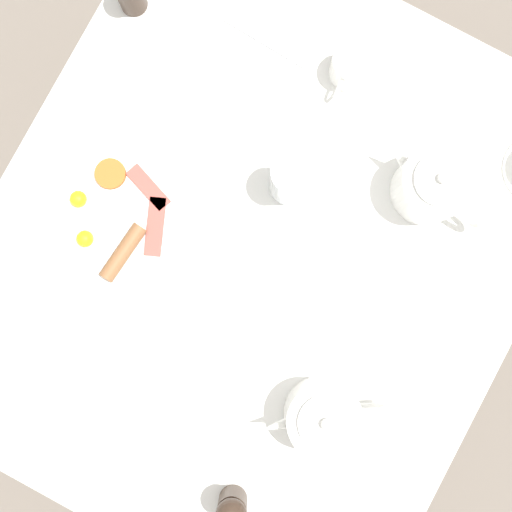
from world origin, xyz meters
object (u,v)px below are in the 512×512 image
Objects in this scene: breakfast_plate at (117,216)px; fork_by_plate at (265,41)px; knife_by_plate at (137,444)px; teacup_with_saucer_left at (49,337)px; teapot_near at (433,186)px; creamer_jug at (350,68)px; water_glass_tall at (290,180)px; pepper_grinder at (232,509)px; spoon_for_tea at (433,342)px; teapot_far at (323,417)px.

breakfast_plate is 0.40m from fork_by_plate.
teacup_with_saucer_left is at bearing -113.26° from knife_by_plate.
teapot_near reaches higher than fork_by_plate.
breakfast_plate is 0.47m from creamer_jug.
teacup_with_saucer_left is 0.68m from creamer_jug.
teapot_near reaches higher than creamer_jug.
water_glass_tall is 1.09× the size of pepper_grinder.
fork_by_plate is 0.73m from knife_by_plate.
spoon_for_tea is at bearing 56.77° from fork_by_plate.
teacup_with_saucer_left and creamer_jug have the same top height.
teacup_with_saucer_left is at bearing 61.56° from teapot_near.
teapot_near is 1.58× the size of teacup_with_saucer_left.
teapot_near reaches higher than spoon_for_tea.
water_glass_tall is at bearing 0.68° from creamer_jug.
teapot_far reaches higher than creamer_jug.
pepper_grinder reaches higher than breakfast_plate.
creamer_jug is at bearing -134.90° from spoon_for_tea.
teapot_near is at bearing 60.75° from creamer_jug.
teapot_near is at bearing 175.79° from pepper_grinder.
fork_by_plate is at bearing -91.10° from teapot_far.
knife_by_plate is at bearing -2.13° from water_glass_tall.
creamer_jug is at bearing -179.32° from water_glass_tall.
breakfast_plate is 1.96× the size of teacup_with_saucer_left.
knife_by_plate is 0.53m from spoon_for_tea.
fork_by_plate is at bearing -142.69° from water_glass_tall.
teacup_with_saucer_left is 0.66× the size of knife_by_plate.
teapot_far is 1.33× the size of teacup_with_saucer_left.
fork_by_plate and spoon_for_tea have the same top height.
teapot_far reaches higher than breakfast_plate.
pepper_grinder is at bearing 89.00° from knife_by_plate.
spoon_for_tea is (-0.39, 0.36, 0.00)m from knife_by_plate.
knife_by_plate is (0.73, -0.02, -0.03)m from creamer_jug.
fork_by_plate is (-0.52, -0.39, -0.06)m from teapot_far.
creamer_jug is at bearing 150.43° from breakfast_plate.
water_glass_tall is 0.37m from spoon_for_tea.
teacup_with_saucer_left is 1.14× the size of pepper_grinder.
creamer_jug reaches higher than fork_by_plate.
knife_by_plate is (0.71, 0.14, 0.00)m from fork_by_plate.
knife_by_plate is at bearing 0.32° from teapot_far.
spoon_for_tea is at bearing 155.77° from pepper_grinder.
teapot_far is at bearing 104.21° from teapot_near.
breakfast_plate is at bearing -128.95° from pepper_grinder.
teapot_far is 0.47m from teacup_with_saucer_left.
teapot_near is at bearing 139.57° from teacup_with_saucer_left.
water_glass_tall reaches higher than breakfast_plate.
teapot_far is 1.91× the size of creamer_jug.
spoon_for_tea is (-0.07, 0.58, -0.01)m from breakfast_plate.
fork_by_plate is 0.60m from spoon_for_tea.
teacup_with_saucer_left is at bearing -103.33° from pepper_grinder.
water_glass_tall is 0.27m from fork_by_plate.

